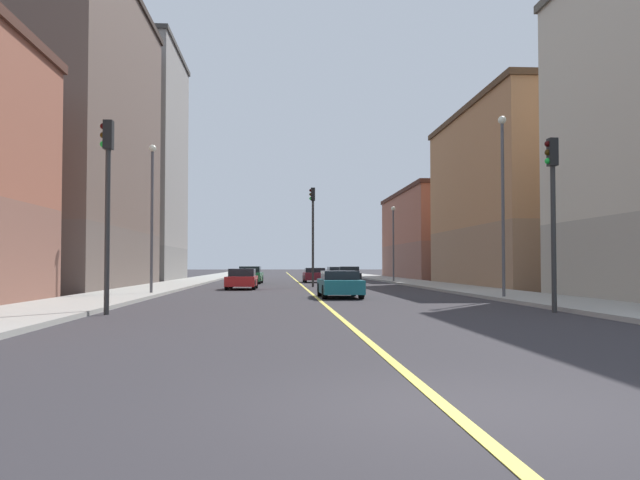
# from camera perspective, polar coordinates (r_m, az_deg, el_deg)

# --- Properties ---
(ground_plane) EXTENTS (400.00, 400.00, 0.00)m
(ground_plane) POSITION_cam_1_polar(r_m,az_deg,el_deg) (7.46, 10.90, -14.03)
(ground_plane) COLOR #2E2B2F
(ground_plane) RESTS_ON ground
(sidewalk_left) EXTENTS (3.79, 168.00, 0.15)m
(sidewalk_left) POSITION_cam_1_polar(r_m,az_deg,el_deg) (57.19, 7.62, -3.56)
(sidewalk_left) COLOR #9E9B93
(sidewalk_left) RESTS_ON ground
(sidewalk_right) EXTENTS (3.79, 168.00, 0.15)m
(sidewalk_right) POSITION_cam_1_polar(r_m,az_deg,el_deg) (56.59, -11.36, -3.56)
(sidewalk_right) COLOR #9E9B93
(sidewalk_right) RESTS_ON ground
(lane_center_stripe) EXTENTS (0.16, 154.00, 0.01)m
(lane_center_stripe) POSITION_cam_1_polar(r_m,az_deg,el_deg) (56.12, -1.82, -3.68)
(lane_center_stripe) COLOR #E5D14C
(lane_center_stripe) RESTS_ON ground
(building_left_mid) EXTENTS (8.62, 20.08, 12.61)m
(building_left_mid) POSITION_cam_1_polar(r_m,az_deg,el_deg) (49.48, 16.77, 3.51)
(building_left_mid) COLOR #8F6B4F
(building_left_mid) RESTS_ON ground
(building_left_far) EXTENTS (8.62, 22.95, 9.42)m
(building_left_far) POSITION_cam_1_polar(r_m,az_deg,el_deg) (73.21, 9.95, 0.41)
(building_left_far) COLOR brown
(building_left_far) RESTS_ON ground
(building_right_midblock) EXTENTS (8.62, 20.93, 19.71)m
(building_right_midblock) POSITION_cam_1_polar(r_m,az_deg,el_deg) (46.60, -20.80, 8.31)
(building_right_midblock) COLOR brown
(building_right_midblock) RESTS_ON ground
(building_right_distant) EXTENTS (8.62, 14.67, 21.95)m
(building_right_distant) POSITION_cam_1_polar(r_m,az_deg,el_deg) (65.73, -15.67, 6.23)
(building_right_distant) COLOR slate
(building_right_distant) RESTS_ON ground
(traffic_light_left_near) EXTENTS (0.40, 0.32, 5.63)m
(traffic_light_left_near) POSITION_cam_1_polar(r_m,az_deg,el_deg) (22.81, 19.28, 3.36)
(traffic_light_left_near) COLOR #2D2D2D
(traffic_light_left_near) RESTS_ON ground
(traffic_light_right_near) EXTENTS (0.40, 0.32, 6.02)m
(traffic_light_right_near) POSITION_cam_1_polar(r_m,az_deg,el_deg) (21.68, -17.75, 4.21)
(traffic_light_right_near) COLOR #2D2D2D
(traffic_light_right_near) RESTS_ON ground
(traffic_light_median_far) EXTENTS (0.40, 0.32, 6.84)m
(traffic_light_median_far) POSITION_cam_1_polar(r_m,az_deg,el_deg) (45.83, -0.63, 1.42)
(traffic_light_median_far) COLOR #2D2D2D
(traffic_light_median_far) RESTS_ON ground
(street_lamp_left_near) EXTENTS (0.36, 0.36, 7.95)m
(street_lamp_left_near) POSITION_cam_1_polar(r_m,az_deg,el_deg) (30.42, 15.37, 4.30)
(street_lamp_left_near) COLOR #4C4C51
(street_lamp_left_near) RESTS_ON ground
(street_lamp_right_near) EXTENTS (0.36, 0.36, 7.38)m
(street_lamp_right_near) POSITION_cam_1_polar(r_m,az_deg,el_deg) (34.27, -14.19, 3.08)
(street_lamp_right_near) COLOR #4C4C51
(street_lamp_right_near) RESTS_ON ground
(street_lamp_left_far) EXTENTS (0.36, 0.36, 6.36)m
(street_lamp_left_far) POSITION_cam_1_polar(r_m,az_deg,el_deg) (57.12, 6.30, 0.43)
(street_lamp_left_far) COLOR #4C4C51
(street_lamp_left_far) RESTS_ON ground
(car_maroon) EXTENTS (1.97, 4.18, 1.25)m
(car_maroon) POSITION_cam_1_polar(r_m,az_deg,el_deg) (57.45, -0.46, -3.03)
(car_maroon) COLOR maroon
(car_maroon) RESTS_ON ground
(car_silver) EXTENTS (1.93, 4.46, 1.32)m
(car_silver) POSITION_cam_1_polar(r_m,az_deg,el_deg) (64.18, 1.42, -2.91)
(car_silver) COLOR silver
(car_silver) RESTS_ON ground
(car_green) EXTENTS (2.02, 4.66, 1.39)m
(car_green) POSITION_cam_1_polar(r_m,az_deg,el_deg) (53.92, -5.99, -3.02)
(car_green) COLOR #1E6B38
(car_green) RESTS_ON ground
(car_teal) EXTENTS (1.91, 4.48, 1.25)m
(car_teal) POSITION_cam_1_polar(r_m,az_deg,el_deg) (31.11, 1.69, -3.80)
(car_teal) COLOR #196670
(car_teal) RESTS_ON ground
(car_black) EXTENTS (1.96, 4.51, 1.38)m
(car_black) POSITION_cam_1_polar(r_m,az_deg,el_deg) (54.44, 2.49, -3.04)
(car_black) COLOR black
(car_black) RESTS_ON ground
(car_red) EXTENTS (1.92, 4.43, 1.28)m
(car_red) POSITION_cam_1_polar(r_m,az_deg,el_deg) (41.93, -6.69, -3.35)
(car_red) COLOR red
(car_red) RESTS_ON ground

